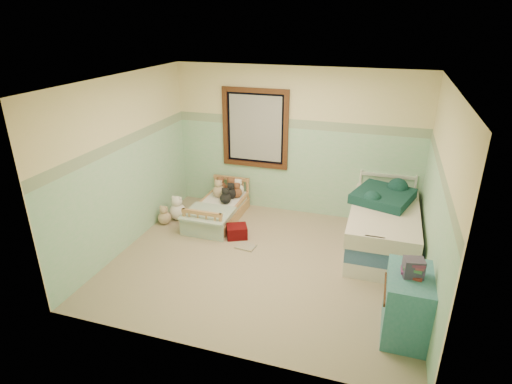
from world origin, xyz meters
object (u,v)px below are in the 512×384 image
(toddler_bed_frame, at_px, (219,215))
(floor_book, at_px, (246,246))
(plush_floor_tan, at_px, (164,218))
(dresser, at_px, (407,304))
(twin_bed_frame, at_px, (381,242))
(red_pillow, at_px, (237,231))
(plush_floor_cream, at_px, (178,212))

(toddler_bed_frame, relative_size, floor_book, 4.85)
(plush_floor_tan, distance_m, dresser, 4.09)
(plush_floor_tan, height_order, dresser, dresser)
(toddler_bed_frame, bearing_deg, twin_bed_frame, -3.65)
(plush_floor_tan, xyz_separation_m, red_pillow, (1.31, -0.06, -0.01))
(twin_bed_frame, distance_m, floor_book, 2.02)
(plush_floor_cream, bearing_deg, red_pillow, -13.74)
(twin_bed_frame, bearing_deg, floor_book, -163.54)
(toddler_bed_frame, relative_size, plush_floor_tan, 6.14)
(plush_floor_cream, relative_size, red_pillow, 0.91)
(dresser, bearing_deg, floor_book, 151.64)
(dresser, bearing_deg, twin_bed_frame, 99.82)
(plush_floor_tan, bearing_deg, red_pillow, -2.78)
(plush_floor_cream, xyz_separation_m, dresser, (3.65, -1.75, 0.23))
(toddler_bed_frame, relative_size, red_pillow, 4.33)
(toddler_bed_frame, xyz_separation_m, plush_floor_cream, (-0.67, -0.20, 0.06))
(plush_floor_tan, distance_m, twin_bed_frame, 3.49)
(twin_bed_frame, height_order, red_pillow, twin_bed_frame)
(twin_bed_frame, distance_m, dresser, 1.82)
(toddler_bed_frame, bearing_deg, red_pillow, -43.53)
(plush_floor_tan, height_order, twin_bed_frame, same)
(plush_floor_tan, relative_size, floor_book, 0.79)
(dresser, height_order, floor_book, dresser)
(plush_floor_tan, relative_size, red_pillow, 0.70)
(plush_floor_tan, relative_size, dresser, 0.30)
(plush_floor_cream, distance_m, plush_floor_tan, 0.26)
(toddler_bed_frame, distance_m, floor_book, 1.06)
(plush_floor_tan, distance_m, floor_book, 1.58)
(dresser, xyz_separation_m, floor_book, (-2.24, 1.21, -0.36))
(toddler_bed_frame, bearing_deg, dresser, -33.15)
(plush_floor_cream, xyz_separation_m, floor_book, (1.41, -0.55, -0.13))
(toddler_bed_frame, bearing_deg, floor_book, -44.79)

